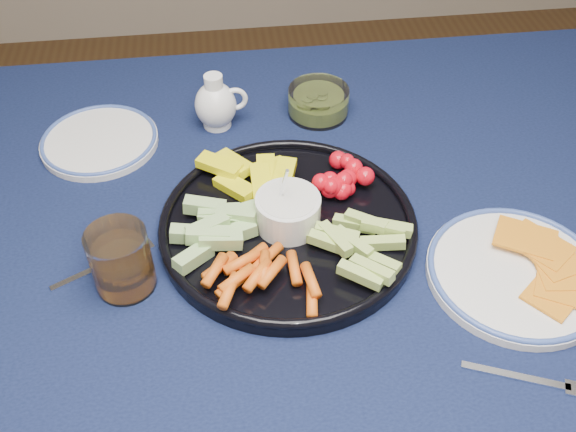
{
  "coord_description": "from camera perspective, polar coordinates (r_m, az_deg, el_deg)",
  "views": [
    {
      "loc": [
        -0.2,
        -0.63,
        1.42
      ],
      "look_at": [
        -0.11,
        0.02,
        0.78
      ],
      "focal_mm": 40.0,
      "sensor_mm": 36.0,
      "label": 1
    }
  ],
  "objects": [
    {
      "name": "fork_left",
      "position": [
        0.93,
        -15.4,
        -3.92
      ],
      "size": [
        0.14,
        0.08,
        0.0
      ],
      "color": "silver",
      "rests_on": "dining_table"
    },
    {
      "name": "side_plate_extra",
      "position": [
        1.13,
        -16.42,
        6.45
      ],
      "size": [
        0.2,
        0.2,
        0.02
      ],
      "color": "white",
      "rests_on": "dining_table"
    },
    {
      "name": "fork_right",
      "position": [
        0.84,
        21.3,
        -13.51
      ],
      "size": [
        0.15,
        0.07,
        0.0
      ],
      "color": "silver",
      "rests_on": "dining_table"
    },
    {
      "name": "pickle_bowl",
      "position": [
        1.15,
        2.72,
        10.02
      ],
      "size": [
        0.11,
        0.11,
        0.05
      ],
      "color": "white",
      "rests_on": "dining_table"
    },
    {
      "name": "juice_tumbler",
      "position": [
        0.87,
        -14.54,
        -4.1
      ],
      "size": [
        0.08,
        0.08,
        0.1
      ],
      "color": "white",
      "rests_on": "dining_table"
    },
    {
      "name": "dining_table",
      "position": [
        1.01,
        6.61,
        -4.96
      ],
      "size": [
        1.67,
        1.07,
        0.75
      ],
      "color": "#4B2919",
      "rests_on": "ground"
    },
    {
      "name": "cheese_plate",
      "position": [
        0.92,
        19.67,
        -4.63
      ],
      "size": [
        0.24,
        0.24,
        0.03
      ],
      "color": "white",
      "rests_on": "dining_table"
    },
    {
      "name": "crudite_platter",
      "position": [
        0.92,
        -0.16,
        -0.51
      ],
      "size": [
        0.37,
        0.37,
        0.12
      ],
      "color": "black",
      "rests_on": "dining_table"
    },
    {
      "name": "creamer_pitcher",
      "position": [
        1.11,
        -6.4,
        9.84
      ],
      "size": [
        0.09,
        0.07,
        0.1
      ],
      "color": "white",
      "rests_on": "dining_table"
    }
  ]
}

